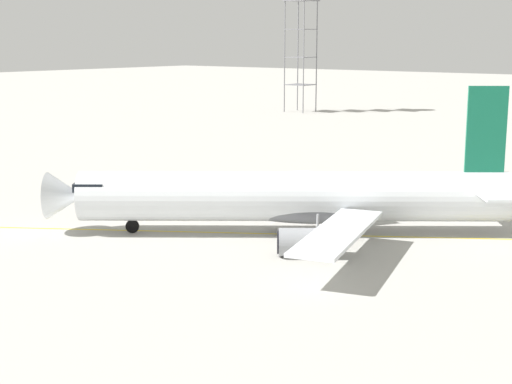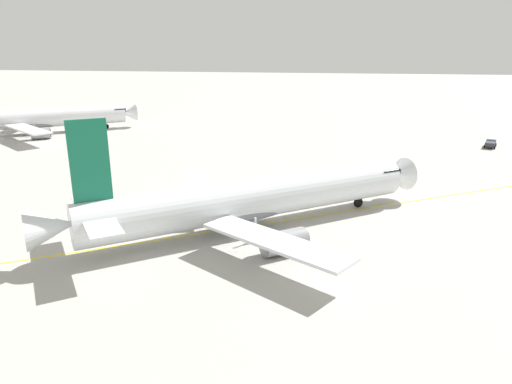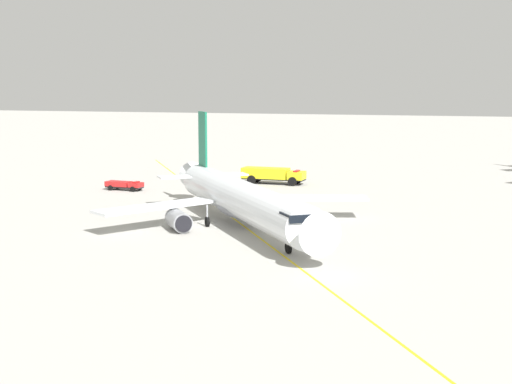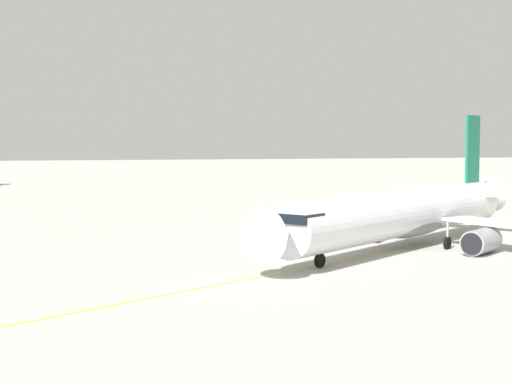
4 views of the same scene
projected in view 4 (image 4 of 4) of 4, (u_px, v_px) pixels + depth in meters
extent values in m
plane|color=#ADAAA3|center=(380.00, 241.00, 72.55)|extent=(600.00, 600.00, 0.00)
cylinder|color=silver|center=(403.00, 213.00, 67.52)|extent=(24.56, 30.23, 4.07)
cone|color=silver|center=(277.00, 233.00, 52.82)|extent=(4.90, 4.74, 3.87)
cone|color=silver|center=(485.00, 197.00, 82.42)|extent=(5.18, 5.28, 3.46)
cube|color=black|center=(295.00, 218.00, 54.49)|extent=(4.21, 4.01, 0.70)
ellipsoid|color=slate|center=(412.00, 224.00, 68.97)|extent=(10.59, 12.22, 2.24)
cube|color=#146B4C|center=(473.00, 149.00, 79.24)|extent=(2.14, 2.68, 6.93)
cube|color=silver|center=(503.00, 195.00, 77.54)|extent=(5.49, 5.07, 0.20)
cube|color=silver|center=(442.00, 193.00, 81.58)|extent=(5.49, 5.07, 0.20)
cube|color=silver|center=(333.00, 213.00, 75.31)|extent=(10.12, 13.57, 0.28)
cylinder|color=gray|center=(481.00, 241.00, 63.95)|extent=(4.16, 4.52, 2.10)
cylinder|color=black|center=(471.00, 244.00, 62.31)|extent=(1.51, 1.21, 1.79)
cylinder|color=gray|center=(340.00, 229.00, 72.45)|extent=(4.16, 4.52, 2.10)
cylinder|color=black|center=(328.00, 231.00, 70.81)|extent=(1.51, 1.21, 1.79)
cylinder|color=#9EA0A5|center=(320.00, 248.00, 57.18)|extent=(0.20, 0.20, 1.85)
cylinder|color=black|center=(320.00, 261.00, 57.24)|extent=(0.91, 1.05, 1.10)
cylinder|color=#9EA0A5|center=(447.00, 232.00, 66.89)|extent=(0.20, 0.20, 1.85)
cylinder|color=black|center=(447.00, 243.00, 66.95)|extent=(0.91, 1.05, 1.10)
cylinder|color=#9EA0A5|center=(378.00, 227.00, 71.12)|extent=(0.20, 0.20, 1.85)
cylinder|color=black|center=(378.00, 237.00, 71.18)|extent=(0.91, 1.05, 1.10)
cube|color=#232326|center=(472.00, 211.00, 98.00)|extent=(5.76, 2.01, 0.20)
cube|color=red|center=(480.00, 209.00, 96.02)|extent=(1.83, 1.99, 0.65)
cube|color=black|center=(482.00, 209.00, 95.28)|extent=(0.20, 1.57, 0.36)
cube|color=red|center=(469.00, 207.00, 98.90)|extent=(3.89, 2.15, 0.70)
cube|color=red|center=(480.00, 206.00, 95.99)|extent=(0.70, 1.35, 0.16)
cylinder|color=black|center=(486.00, 213.00, 96.22)|extent=(0.78, 0.34, 0.76)
cylinder|color=black|center=(472.00, 213.00, 95.89)|extent=(0.78, 0.34, 0.76)
cylinder|color=black|center=(473.00, 210.00, 99.95)|extent=(0.78, 0.34, 0.76)
cylinder|color=black|center=(459.00, 210.00, 99.62)|extent=(0.78, 0.34, 0.76)
cube|color=yellow|center=(390.00, 251.00, 65.63)|extent=(84.24, 130.75, 0.01)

